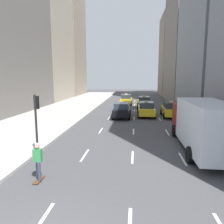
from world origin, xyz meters
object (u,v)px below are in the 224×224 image
Objects in this scene: taxi_fourth at (126,99)px; traffic_light_pole at (36,116)px; taxi_third at (171,109)px; skateboarder at (38,160)px; taxi_second at (144,102)px; sedan_black_near at (122,110)px; box_truck at (202,124)px; taxi_lead at (146,109)px.

traffic_light_pole is (-3.95, -24.86, 1.53)m from taxi_fourth.
skateboarder is (-8.28, -16.72, 0.08)m from taxi_third.
skateboarder is at bearing -95.54° from taxi_fourth.
taxi_third is 18.66m from skateboarder.
taxi_second reaches higher than sedan_black_near.
traffic_light_pole is at bearing -107.84° from taxi_second.
taxi_second is at bearing 72.16° from traffic_light_pole.
taxi_third is 1.22× the size of traffic_light_pole.
box_truck reaches higher than taxi_fourth.
taxi_third is (2.80, -7.02, 0.00)m from taxi_second.
box_truck is (0.00, -11.75, 0.83)m from taxi_third.
taxi_lead reaches higher than sedan_black_near.
taxi_third is 0.52× the size of box_truck.
sedan_black_near is (-5.60, -0.97, -0.01)m from taxi_third.
taxi_fourth is at bearing 84.46° from skateboarder.
taxi_fourth is 25.21m from traffic_light_pole.
box_truck reaches higher than taxi_lead.
taxi_third is 0.98× the size of sedan_black_near.
box_truck is (2.80, -11.81, 0.83)m from taxi_lead.
taxi_third is at bearing -1.32° from taxi_lead.
skateboarder is at bearing -108.08° from taxi_lead.
skateboarder is at bearing -148.99° from box_truck.
skateboarder is 3.37m from traffic_light_pole.
taxi_third is (2.80, -0.06, 0.00)m from taxi_lead.
skateboarder is at bearing -65.34° from traffic_light_pole.
taxi_lead is 6.95m from taxi_second.
traffic_light_pole reaches higher than box_truck.
skateboarder is at bearing -103.00° from taxi_second.
sedan_black_near is 13.66m from traffic_light_pole.
skateboarder is (-2.68, -27.62, 0.08)m from taxi_fourth.
taxi_second is at bearing -54.20° from taxi_fourth.
taxi_second is 22.09m from traffic_light_pole.
taxi_third is 5.68m from sedan_black_near.
taxi_third is 11.77m from box_truck.
sedan_black_near is 0.53× the size of box_truck.
traffic_light_pole reaches higher than taxi_third.
taxi_second is 1.22× the size of traffic_light_pole.
sedan_black_near is at bearing 80.35° from skateboarder.
taxi_lead is at bearing 103.34° from box_truck.
skateboarder is (-2.68, -15.76, 0.09)m from sedan_black_near.
taxi_third is at bearing 9.80° from sedan_black_near.
taxi_third reaches higher than skateboarder.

